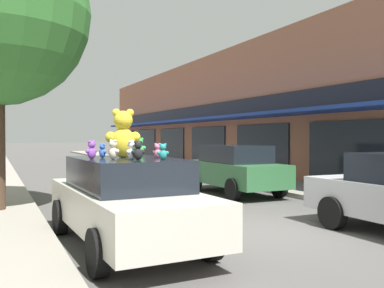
# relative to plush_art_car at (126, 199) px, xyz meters

# --- Properties ---
(ground_plane) EXTENTS (260.00, 260.00, 0.00)m
(ground_plane) POSITION_rel_plush_art_car_xyz_m (2.57, 0.01, -0.79)
(ground_plane) COLOR #514F4C
(storefront_row) EXTENTS (14.26, 41.79, 6.35)m
(storefront_row) POSITION_rel_plush_art_car_xyz_m (14.99, 11.41, 2.38)
(storefront_row) COLOR #9E6047
(storefront_row) RESTS_ON ground_plane
(plush_art_car) EXTENTS (2.01, 4.59, 1.50)m
(plush_art_car) POSITION_rel_plush_art_car_xyz_m (0.00, 0.00, 0.00)
(plush_art_car) COLOR beige
(plush_art_car) RESTS_ON ground_plane
(teddy_bear_giant) EXTENTS (0.64, 0.41, 0.85)m
(teddy_bear_giant) POSITION_rel_plush_art_car_xyz_m (0.03, 0.25, 1.11)
(teddy_bear_giant) COLOR yellow
(teddy_bear_giant) RESTS_ON plush_art_car
(teddy_bear_black) EXTENTS (0.22, 0.14, 0.30)m
(teddy_bear_black) POSITION_rel_plush_art_car_xyz_m (0.01, -0.66, 0.85)
(teddy_bear_black) COLOR black
(teddy_bear_black) RESTS_ON plush_art_car
(teddy_bear_cream) EXTENTS (0.19, 0.24, 0.32)m
(teddy_bear_cream) POSITION_rel_plush_art_car_xyz_m (-0.30, -0.33, 0.86)
(teddy_bear_cream) COLOR beige
(teddy_bear_cream) RESTS_ON plush_art_car
(teddy_bear_white) EXTENTS (0.21, 0.21, 0.31)m
(teddy_bear_white) POSITION_rel_plush_art_car_xyz_m (-0.07, -0.56, 0.85)
(teddy_bear_white) COLOR white
(teddy_bear_white) RESTS_ON plush_art_car
(teddy_bear_blue) EXTENTS (0.14, 0.19, 0.25)m
(teddy_bear_blue) POSITION_rel_plush_art_car_xyz_m (-0.33, 0.27, 0.82)
(teddy_bear_blue) COLOR blue
(teddy_bear_blue) RESTS_ON plush_art_car
(teddy_bear_teal) EXTENTS (0.20, 0.14, 0.26)m
(teddy_bear_teal) POSITION_rel_plush_art_car_xyz_m (0.39, -0.75, 0.83)
(teddy_bear_teal) COLOR teal
(teddy_bear_teal) RESTS_ON plush_art_car
(teddy_bear_green) EXTENTS (0.26, 0.17, 0.35)m
(teddy_bear_green) POSITION_rel_plush_art_car_xyz_m (0.58, 1.03, 0.87)
(teddy_bear_green) COLOR green
(teddy_bear_green) RESTS_ON plush_art_car
(teddy_bear_pink) EXTENTS (0.17, 0.17, 0.25)m
(teddy_bear_pink) POSITION_rel_plush_art_car_xyz_m (0.52, -0.16, 0.82)
(teddy_bear_pink) COLOR pink
(teddy_bear_pink) RESTS_ON plush_art_car
(teddy_bear_purple) EXTENTS (0.23, 0.18, 0.31)m
(teddy_bear_purple) POSITION_rel_plush_art_car_xyz_m (-0.59, -0.05, 0.85)
(teddy_bear_purple) COLOR purple
(teddy_bear_purple) RESTS_ON plush_art_car
(parked_car_far_center) EXTENTS (1.83, 4.08, 1.58)m
(parked_car_far_center) POSITION_rel_plush_art_car_xyz_m (5.05, 4.90, 0.04)
(parked_car_far_center) COLOR #336B3D
(parked_car_far_center) RESTS_ON ground_plane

